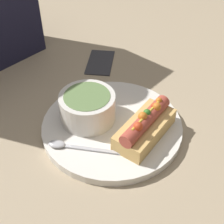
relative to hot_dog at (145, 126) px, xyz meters
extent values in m
plane|color=tan|center=(-0.02, 0.07, -0.04)|extent=(4.00, 4.00, 0.00)
cylinder|color=white|center=(-0.02, 0.07, -0.03)|extent=(0.29, 0.29, 0.02)
cube|color=#DBAD60|center=(0.00, 0.00, -0.01)|extent=(0.15, 0.08, 0.03)
cylinder|color=#B24738|center=(0.00, 0.00, 0.02)|extent=(0.14, 0.04, 0.03)
sphere|color=#C63F1E|center=(0.03, 0.00, 0.03)|extent=(0.01, 0.01, 0.01)
sphere|color=orange|center=(0.03, 0.00, 0.03)|extent=(0.02, 0.02, 0.02)
sphere|color=orange|center=(0.05, 0.01, 0.03)|extent=(0.01, 0.01, 0.01)
sphere|color=#387A28|center=(0.01, 0.00, 0.03)|extent=(0.01, 0.01, 0.01)
sphere|color=orange|center=(-0.01, 0.00, 0.03)|extent=(0.02, 0.02, 0.02)
sphere|color=#C63F1E|center=(-0.04, -0.01, 0.03)|extent=(0.02, 0.02, 0.02)
cylinder|color=gold|center=(0.00, 0.00, 0.03)|extent=(0.10, 0.02, 0.01)
cylinder|color=silver|center=(-0.04, 0.12, 0.00)|extent=(0.12, 0.12, 0.06)
cylinder|color=#66844C|center=(-0.04, 0.12, 0.03)|extent=(0.09, 0.09, 0.01)
cube|color=#B7B7BC|center=(-0.09, 0.04, -0.02)|extent=(0.07, 0.11, 0.00)
ellipsoid|color=#B7B7BC|center=(-0.13, 0.11, -0.02)|extent=(0.03, 0.04, 0.01)
cube|color=#333338|center=(0.15, 0.27, -0.04)|extent=(0.14, 0.12, 0.01)
camera|label=1|loc=(-0.37, -0.24, 0.42)|focal=50.00mm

